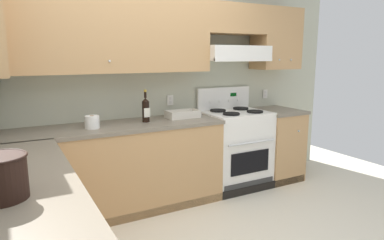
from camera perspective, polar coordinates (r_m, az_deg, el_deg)
name	(u,v)px	position (r m, az deg, el deg)	size (l,w,h in m)	color
wall_back	(168,66)	(3.95, -4.02, 8.98)	(4.68, 0.57, 2.55)	#B7BAA3
counter_back_run	(148,164)	(3.72, -7.29, -7.31)	(3.60, 0.65, 0.91)	tan
stove	(235,148)	(4.25, 7.17, -4.65)	(0.76, 0.62, 1.20)	white
wine_bottle	(146,109)	(3.60, -7.69, 1.78)	(0.07, 0.08, 0.34)	black
bowl	(183,115)	(3.83, -1.55, 0.81)	(0.36, 0.20, 0.08)	beige
bucket	(0,176)	(1.89, -29.24, -8.17)	(0.26, 0.26, 0.22)	black
paper_towel_roll	(92,122)	(3.40, -16.24, -0.32)	(0.14, 0.14, 0.12)	white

